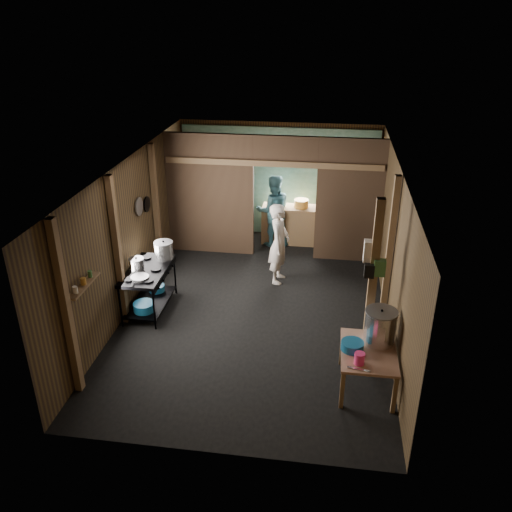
% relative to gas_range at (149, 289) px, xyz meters
% --- Properties ---
extents(floor, '(4.50, 7.00, 0.00)m').
position_rel_gas_range_xyz_m(floor, '(1.88, 0.36, -0.40)').
color(floor, black).
rests_on(floor, ground).
extents(ceiling, '(4.50, 7.00, 0.00)m').
position_rel_gas_range_xyz_m(ceiling, '(1.88, 0.36, 2.20)').
color(ceiling, '#48423F').
rests_on(ceiling, ground).
extents(wall_back, '(4.50, 0.00, 2.60)m').
position_rel_gas_range_xyz_m(wall_back, '(1.88, 3.86, 0.90)').
color(wall_back, '#4F3B1D').
rests_on(wall_back, ground).
extents(wall_front, '(4.50, 0.00, 2.60)m').
position_rel_gas_range_xyz_m(wall_front, '(1.88, -3.14, 0.90)').
color(wall_front, '#4F3B1D').
rests_on(wall_front, ground).
extents(wall_left, '(0.00, 7.00, 2.60)m').
position_rel_gas_range_xyz_m(wall_left, '(-0.37, 0.36, 0.90)').
color(wall_left, '#4F3B1D').
rests_on(wall_left, ground).
extents(wall_right, '(0.00, 7.00, 2.60)m').
position_rel_gas_range_xyz_m(wall_right, '(4.13, 0.36, 0.90)').
color(wall_right, '#4F3B1D').
rests_on(wall_right, ground).
extents(partition_left, '(1.85, 0.10, 2.60)m').
position_rel_gas_range_xyz_m(partition_left, '(0.55, 2.56, 0.90)').
color(partition_left, '#443121').
rests_on(partition_left, floor).
extents(partition_right, '(1.35, 0.10, 2.60)m').
position_rel_gas_range_xyz_m(partition_right, '(3.46, 2.56, 0.90)').
color(partition_right, '#443121').
rests_on(partition_right, floor).
extents(partition_header, '(1.30, 0.10, 0.60)m').
position_rel_gas_range_xyz_m(partition_header, '(2.13, 2.56, 1.90)').
color(partition_header, '#443121').
rests_on(partition_header, wall_back).
extents(turquoise_panel, '(4.40, 0.06, 2.50)m').
position_rel_gas_range_xyz_m(turquoise_panel, '(1.88, 3.80, 0.85)').
color(turquoise_panel, '#78ACA6').
rests_on(turquoise_panel, wall_back).
extents(back_counter, '(1.20, 0.50, 0.85)m').
position_rel_gas_range_xyz_m(back_counter, '(2.18, 3.31, 0.03)').
color(back_counter, brown).
rests_on(back_counter, floor).
extents(wall_clock, '(0.20, 0.03, 0.20)m').
position_rel_gas_range_xyz_m(wall_clock, '(2.13, 3.76, 1.50)').
color(wall_clock, beige).
rests_on(wall_clock, wall_back).
extents(post_left_a, '(0.10, 0.12, 2.60)m').
position_rel_gas_range_xyz_m(post_left_a, '(-0.30, -2.24, 0.90)').
color(post_left_a, brown).
rests_on(post_left_a, floor).
extents(post_left_b, '(0.10, 0.12, 2.60)m').
position_rel_gas_range_xyz_m(post_left_b, '(-0.30, -0.44, 0.90)').
color(post_left_b, brown).
rests_on(post_left_b, floor).
extents(post_left_c, '(0.10, 0.12, 2.60)m').
position_rel_gas_range_xyz_m(post_left_c, '(-0.30, 1.56, 0.90)').
color(post_left_c, brown).
rests_on(post_left_c, floor).
extents(post_right, '(0.10, 0.12, 2.60)m').
position_rel_gas_range_xyz_m(post_right, '(4.06, 0.16, 0.90)').
color(post_right, brown).
rests_on(post_right, floor).
extents(post_free, '(0.12, 0.12, 2.60)m').
position_rel_gas_range_xyz_m(post_free, '(3.73, -0.94, 0.90)').
color(post_free, brown).
rests_on(post_free, floor).
extents(cross_beam, '(4.40, 0.12, 0.12)m').
position_rel_gas_range_xyz_m(cross_beam, '(1.88, 2.51, 1.65)').
color(cross_beam, brown).
rests_on(cross_beam, wall_left).
extents(pan_lid_big, '(0.03, 0.34, 0.34)m').
position_rel_gas_range_xyz_m(pan_lid_big, '(-0.33, 0.76, 1.25)').
color(pan_lid_big, slate).
rests_on(pan_lid_big, wall_left).
extents(pan_lid_small, '(0.03, 0.30, 0.30)m').
position_rel_gas_range_xyz_m(pan_lid_small, '(-0.33, 1.16, 1.15)').
color(pan_lid_small, black).
rests_on(pan_lid_small, wall_left).
extents(wall_shelf, '(0.14, 0.80, 0.03)m').
position_rel_gas_range_xyz_m(wall_shelf, '(-0.27, -1.74, 1.00)').
color(wall_shelf, brown).
rests_on(wall_shelf, wall_left).
extents(jar_white, '(0.07, 0.07, 0.10)m').
position_rel_gas_range_xyz_m(jar_white, '(-0.27, -1.99, 1.07)').
color(jar_white, beige).
rests_on(jar_white, wall_shelf).
extents(jar_yellow, '(0.08, 0.08, 0.10)m').
position_rel_gas_range_xyz_m(jar_yellow, '(-0.27, -1.74, 1.07)').
color(jar_yellow, '#C98832').
rests_on(jar_yellow, wall_shelf).
extents(jar_green, '(0.06, 0.06, 0.10)m').
position_rel_gas_range_xyz_m(jar_green, '(-0.27, -1.52, 1.07)').
color(jar_green, '#3E763A').
rests_on(jar_green, wall_shelf).
extents(bag_white, '(0.22, 0.15, 0.32)m').
position_rel_gas_range_xyz_m(bag_white, '(3.68, -0.86, 1.38)').
color(bag_white, beige).
rests_on(bag_white, post_free).
extents(bag_green, '(0.16, 0.12, 0.24)m').
position_rel_gas_range_xyz_m(bag_green, '(3.80, -1.00, 1.20)').
color(bag_green, '#3E763A').
rests_on(bag_green, post_free).
extents(bag_black, '(0.14, 0.10, 0.20)m').
position_rel_gas_range_xyz_m(bag_black, '(3.66, -1.02, 1.15)').
color(bag_black, black).
rests_on(bag_black, post_free).
extents(gas_range, '(0.69, 1.35, 0.80)m').
position_rel_gas_range_xyz_m(gas_range, '(0.00, 0.00, 0.00)').
color(gas_range, black).
rests_on(gas_range, floor).
extents(prep_table, '(0.76, 1.04, 0.62)m').
position_rel_gas_range_xyz_m(prep_table, '(3.71, -1.61, -0.09)').
color(prep_table, '#AA7B65').
rests_on(prep_table, floor).
extents(stove_pot_large, '(0.40, 0.40, 0.34)m').
position_rel_gas_range_xyz_m(stove_pot_large, '(0.17, 0.46, 0.55)').
color(stove_pot_large, silver).
rests_on(stove_pot_large, gas_range).
extents(stove_pot_med, '(0.31, 0.31, 0.23)m').
position_rel_gas_range_xyz_m(stove_pot_med, '(-0.17, -0.02, 0.49)').
color(stove_pot_med, silver).
rests_on(stove_pot_med, gas_range).
extents(frying_pan, '(0.38, 0.57, 0.07)m').
position_rel_gas_range_xyz_m(frying_pan, '(0.00, -0.37, 0.42)').
color(frying_pan, slate).
rests_on(frying_pan, gas_range).
extents(blue_tub_front, '(0.37, 0.37, 0.15)m').
position_rel_gas_range_xyz_m(blue_tub_front, '(0.00, -0.32, -0.17)').
color(blue_tub_front, '#155A86').
rests_on(blue_tub_front, gas_range).
extents(blue_tub_back, '(0.29, 0.29, 0.12)m').
position_rel_gas_range_xyz_m(blue_tub_back, '(0.00, 0.38, -0.19)').
color(blue_tub_back, '#155A86').
rests_on(blue_tub_back, gas_range).
extents(stock_pot, '(0.48, 0.48, 0.53)m').
position_rel_gas_range_xyz_m(stock_pot, '(3.85, -1.38, 0.46)').
color(stock_pot, silver).
rests_on(stock_pot, prep_table).
extents(wash_basin, '(0.33, 0.33, 0.12)m').
position_rel_gas_range_xyz_m(wash_basin, '(3.48, -1.61, 0.28)').
color(wash_basin, '#155A86').
rests_on(wash_basin, prep_table).
extents(pink_bucket, '(0.16, 0.16, 0.17)m').
position_rel_gas_range_xyz_m(pink_bucket, '(3.57, -1.93, 0.30)').
color(pink_bucket, '#FA327D').
rests_on(pink_bucket, prep_table).
extents(knife, '(0.30, 0.10, 0.01)m').
position_rel_gas_range_xyz_m(knife, '(3.56, -2.06, 0.23)').
color(knife, silver).
rests_on(knife, prep_table).
extents(yellow_tub, '(0.32, 0.32, 0.18)m').
position_rel_gas_range_xyz_m(yellow_tub, '(2.44, 3.31, 0.54)').
color(yellow_tub, '#C98832').
rests_on(yellow_tub, back_counter).
extents(cook, '(0.44, 0.62, 1.59)m').
position_rel_gas_range_xyz_m(cook, '(2.15, 1.40, 0.40)').
color(cook, white).
rests_on(cook, floor).
extents(worker_back, '(0.92, 0.80, 1.61)m').
position_rel_gas_range_xyz_m(worker_back, '(1.84, 3.13, 0.41)').
color(worker_back, teal).
rests_on(worker_back, floor).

